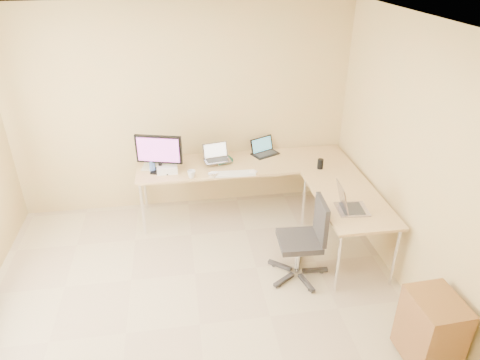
{
  "coord_description": "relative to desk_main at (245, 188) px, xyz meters",
  "views": [
    {
      "loc": [
        -0.07,
        -2.94,
        3.12
      ],
      "look_at": [
        0.55,
        1.1,
        0.9
      ],
      "focal_mm": 32.54,
      "sensor_mm": 36.0,
      "label": 1
    }
  ],
  "objects": [
    {
      "name": "floor",
      "position": [
        -0.72,
        -1.85,
        -0.36
      ],
      "size": [
        4.5,
        4.5,
        0.0
      ],
      "primitive_type": "plane",
      "color": "tan",
      "rests_on": "ground"
    },
    {
      "name": "ceiling",
      "position": [
        -0.72,
        -1.85,
        2.24
      ],
      "size": [
        4.5,
        4.5,
        0.0
      ],
      "primitive_type": "plane",
      "rotation": [
        3.14,
        0.0,
        0.0
      ],
      "color": "white",
      "rests_on": "ground"
    },
    {
      "name": "wall_back",
      "position": [
        -0.72,
        0.4,
        0.93
      ],
      "size": [
        4.5,
        0.0,
        4.5
      ],
      "primitive_type": "plane",
      "rotation": [
        1.57,
        0.0,
        0.0
      ],
      "color": "tan",
      "rests_on": "ground"
    },
    {
      "name": "wall_right",
      "position": [
        1.38,
        -1.85,
        0.93
      ],
      "size": [
        0.0,
        4.5,
        4.5
      ],
      "primitive_type": "plane",
      "rotation": [
        1.57,
        0.0,
        -1.57
      ],
      "color": "tan",
      "rests_on": "ground"
    },
    {
      "name": "desk_main",
      "position": [
        0.0,
        0.0,
        0.0
      ],
      "size": [
        2.65,
        0.7,
        0.73
      ],
      "primitive_type": "cube",
      "color": "tan",
      "rests_on": "ground"
    },
    {
      "name": "desk_return",
      "position": [
        0.98,
        -1.0,
        0.0
      ],
      "size": [
        0.7,
        1.3,
        0.73
      ],
      "primitive_type": "cube",
      "color": "tan",
      "rests_on": "ground"
    },
    {
      "name": "monitor",
      "position": [
        -1.03,
        -0.09,
        0.6
      ],
      "size": [
        0.58,
        0.32,
        0.47
      ],
      "primitive_type": "cube",
      "rotation": [
        0.0,
        0.0,
        -0.27
      ],
      "color": "black",
      "rests_on": "desk_main"
    },
    {
      "name": "book_stack",
      "position": [
        -0.28,
        0.14,
        0.39
      ],
      "size": [
        0.27,
        0.31,
        0.04
      ],
      "primitive_type": "cube",
      "rotation": [
        0.0,
        0.0,
        0.34
      ],
      "color": "#155543",
      "rests_on": "desk_main"
    },
    {
      "name": "laptop_center",
      "position": [
        -0.34,
        0.02,
        0.51
      ],
      "size": [
        0.35,
        0.29,
        0.2
      ],
      "primitive_type": "cube",
      "rotation": [
        0.0,
        0.0,
        0.18
      ],
      "color": "#9A9BB4",
      "rests_on": "desk_main"
    },
    {
      "name": "laptop_black",
      "position": [
        0.3,
        0.2,
        0.47
      ],
      "size": [
        0.4,
        0.36,
        0.21
      ],
      "primitive_type": "cube",
      "rotation": [
        0.0,
        0.0,
        0.45
      ],
      "color": "black",
      "rests_on": "desk_main"
    },
    {
      "name": "keyboard",
      "position": [
        -0.17,
        -0.3,
        0.38
      ],
      "size": [
        0.49,
        0.16,
        0.02
      ],
      "primitive_type": "cube",
      "rotation": [
        0.0,
        0.0,
        -0.04
      ],
      "color": "white",
      "rests_on": "desk_main"
    },
    {
      "name": "mouse",
      "position": [
        0.06,
        -0.3,
        0.38
      ],
      "size": [
        0.12,
        0.09,
        0.04
      ],
      "primitive_type": "ellipsoid",
      "rotation": [
        0.0,
        0.0,
        0.25
      ],
      "color": "white",
      "rests_on": "desk_main"
    },
    {
      "name": "mug",
      "position": [
        -0.67,
        -0.3,
        0.41
      ],
      "size": [
        0.11,
        0.11,
        0.09
      ],
      "primitive_type": "imported",
      "rotation": [
        0.0,
        0.0,
        -0.13
      ],
      "color": "silver",
      "rests_on": "desk_main"
    },
    {
      "name": "cd_stack",
      "position": [
        -0.42,
        -0.3,
        0.38
      ],
      "size": [
        0.13,
        0.13,
        0.03
      ],
      "primitive_type": "cylinder",
      "rotation": [
        0.0,
        0.0,
        -0.06
      ],
      "color": "white",
      "rests_on": "desk_main"
    },
    {
      "name": "water_bottle",
      "position": [
        -1.13,
        -0.05,
        0.49
      ],
      "size": [
        0.09,
        0.09,
        0.25
      ],
      "primitive_type": "cylinder",
      "rotation": [
        0.0,
        0.0,
        0.39
      ],
      "color": "#405DA4",
      "rests_on": "desk_main"
    },
    {
      "name": "papers",
      "position": [
        -1.13,
        0.12,
        0.37
      ],
      "size": [
        0.28,
        0.37,
        0.01
      ],
      "primitive_type": "cube",
      "rotation": [
        0.0,
        0.0,
        -0.15
      ],
      "color": "beige",
      "rests_on": "desk_main"
    },
    {
      "name": "white_box",
      "position": [
        -0.95,
        -0.11,
        0.41
      ],
      "size": [
        0.24,
        0.18,
        0.09
      ],
      "primitive_type": "cube",
      "rotation": [
        0.0,
        0.0,
        0.01
      ],
      "color": "white",
      "rests_on": "desk_main"
    },
    {
      "name": "desk_fan",
      "position": [
        -0.92,
        0.2,
        0.52
      ],
      "size": [
        0.27,
        0.27,
        0.31
      ],
      "primitive_type": "cylinder",
      "rotation": [
        0.0,
        0.0,
        -0.14
      ],
      "color": "white",
      "rests_on": "desk_main"
    },
    {
      "name": "black_cup",
      "position": [
        0.88,
        -0.3,
        0.43
      ],
      "size": [
        0.09,
        0.09,
        0.12
      ],
      "primitive_type": "cylinder",
      "rotation": [
        0.0,
        0.0,
        -0.39
      ],
      "color": "black",
      "rests_on": "desk_main"
    },
    {
      "name": "laptop_return",
      "position": [
        0.91,
        -1.25,
        0.49
      ],
      "size": [
        0.38,
        0.31,
        0.24
      ],
      "primitive_type": "cube",
      "rotation": [
        0.0,
        0.0,
        1.49
      ],
      "color": "#A8A4BD",
      "rests_on": "desk_return"
    },
    {
      "name": "office_chair",
      "position": [
        0.36,
        -1.3,
        0.14
      ],
      "size": [
        0.58,
        0.58,
        0.91
      ],
      "primitive_type": "cube",
      "rotation": [
        0.0,
        0.0,
        -0.05
      ],
      "color": "#2A2726",
      "rests_on": "ground"
    },
    {
      "name": "cabinet",
      "position": [
        1.13,
        -2.53,
        -0.01
      ],
      "size": [
        0.39,
        0.47,
        0.63
      ],
      "primitive_type": "cube",
      "rotation": [
        0.0,
        0.0,
        0.05
      ],
      "color": "#A07242",
      "rests_on": "ground"
    }
  ]
}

